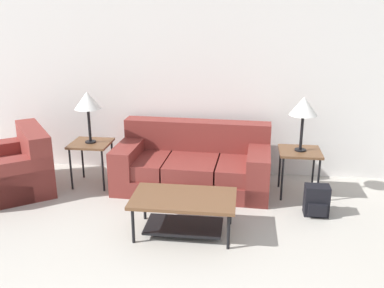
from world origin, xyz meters
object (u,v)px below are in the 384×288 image
object	(u,v)px
armchair	(13,170)
side_table_right	(300,155)
table_lamp_left	(87,101)
table_lamp_right	(304,107)
coffee_table	(184,206)
couch	(193,166)
backpack	(317,201)
side_table_left	(91,147)

from	to	relation	value
armchair	side_table_right	world-z (taller)	armchair
table_lamp_left	side_table_right	bearing A→B (deg)	-0.00
armchair	table_lamp_right	world-z (taller)	table_lamp_right
coffee_table	table_lamp_left	xyz separation A→B (m)	(-1.40, 1.15, 0.83)
couch	coffee_table	world-z (taller)	couch
armchair	backpack	size ratio (longest dim) A/B	3.97
couch	side_table_left	xyz separation A→B (m)	(-1.35, -0.09, 0.23)
armchair	table_lamp_right	bearing A→B (deg)	5.08
side_table_left	backpack	xyz separation A→B (m)	(2.84, -0.55, -0.35)
side_table_left	backpack	distance (m)	2.92
armchair	coffee_table	bearing A→B (deg)	-19.38
side_table_left	table_lamp_left	xyz separation A→B (m)	(-0.00, 0.00, 0.61)
coffee_table	table_lamp_right	size ratio (longest dim) A/B	1.60
table_lamp_left	table_lamp_right	bearing A→B (deg)	0.00
table_lamp_left	table_lamp_right	world-z (taller)	same
armchair	side_table_right	bearing A→B (deg)	5.08
table_lamp_left	table_lamp_right	size ratio (longest dim) A/B	1.00
couch	armchair	distance (m)	2.33
armchair	table_lamp_left	size ratio (longest dim) A/B	2.10
coffee_table	backpack	distance (m)	1.57
coffee_table	table_lamp_right	distance (m)	1.92
coffee_table	side_table_left	size ratio (longest dim) A/B	1.83
armchair	table_lamp_left	world-z (taller)	table_lamp_left
coffee_table	backpack	size ratio (longest dim) A/B	3.02
couch	side_table_left	bearing A→B (deg)	-176.03
side_table_left	table_lamp_right	world-z (taller)	table_lamp_right
table_lamp_right	backpack	distance (m)	1.12
side_table_right	table_lamp_left	distance (m)	2.76
backpack	armchair	bearing A→B (deg)	176.57
side_table_right	table_lamp_left	bearing A→B (deg)	180.00
side_table_left	table_lamp_left	world-z (taller)	table_lamp_left
side_table_right	table_lamp_right	distance (m)	0.61
couch	armchair	xyz separation A→B (m)	(-2.30, -0.42, -0.01)
couch	coffee_table	distance (m)	1.24
side_table_right	coffee_table	bearing A→B (deg)	-138.43
table_lamp_left	table_lamp_right	xyz separation A→B (m)	(2.69, 0.00, 0.00)
couch	table_lamp_right	xyz separation A→B (m)	(1.34, -0.09, 0.85)
couch	table_lamp_left	xyz separation A→B (m)	(-1.35, -0.09, 0.85)
side_table_right	table_lamp_right	xyz separation A→B (m)	(0.00, 0.00, 0.61)
couch	table_lamp_right	size ratio (longest dim) A/B	2.99
side_table_right	armchair	bearing A→B (deg)	-174.92
side_table_left	table_lamp_right	size ratio (longest dim) A/B	0.87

